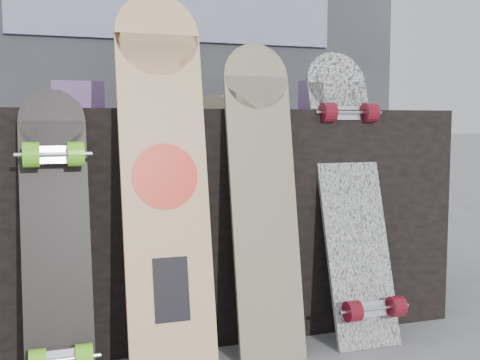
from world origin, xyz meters
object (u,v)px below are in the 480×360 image
object	(u,v)px
longboard_geisha	(164,171)
longboard_cascadia	(352,189)
vendor_table	(224,215)
longboard_celtic	(263,190)
skateboard_dark	(56,236)

from	to	relation	value
longboard_geisha	longboard_cascadia	bearing A→B (deg)	6.31
vendor_table	longboard_celtic	size ratio (longest dim) A/B	1.57
vendor_table	longboard_cascadia	bearing A→B (deg)	-42.47
longboard_geisha	skateboard_dark	distance (m)	0.36
vendor_table	longboard_cascadia	xyz separation A→B (m)	(0.36, -0.33, 0.12)
vendor_table	longboard_celtic	distance (m)	0.41
longboard_geisha	skateboard_dark	size ratio (longest dim) A/B	1.35
longboard_celtic	skateboard_dark	bearing A→B (deg)	-175.79
longboard_cascadia	longboard_geisha	bearing A→B (deg)	-173.69
vendor_table	longboard_celtic	world-z (taller)	longboard_celtic
longboard_geisha	longboard_cascadia	xyz separation A→B (m)	(0.68, 0.08, -0.09)
vendor_table	longboard_cascadia	size ratio (longest dim) A/B	1.58
longboard_cascadia	vendor_table	bearing A→B (deg)	137.53
longboard_geisha	skateboard_dark	xyz separation A→B (m)	(-0.32, -0.02, -0.18)
longboard_geisha	longboard_cascadia	size ratio (longest dim) A/B	1.14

